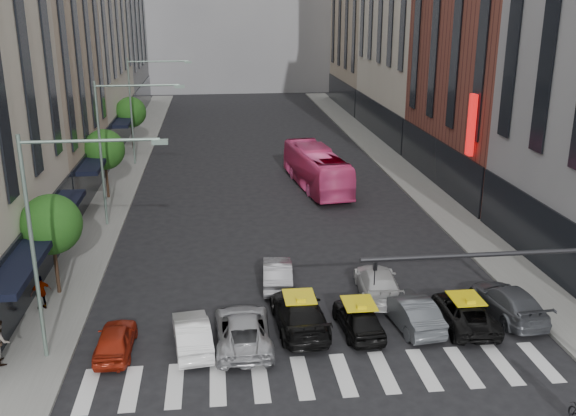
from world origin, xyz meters
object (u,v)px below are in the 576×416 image
object	(u,v)px
pedestrian_near	(0,341)
bus	(317,168)
streetlamp_near	(55,219)
streetlamp_far	(142,97)
car_white_front	(192,334)
car_red	(115,340)
taxi_left	(299,313)
pedestrian_far	(41,292)
taxi_center	(358,318)
streetlamp_mid	(115,134)

from	to	relation	value
pedestrian_near	bus	bearing A→B (deg)	-58.20
streetlamp_near	streetlamp_far	size ratio (longest dim) A/B	1.00
pedestrian_near	car_white_front	bearing A→B (deg)	-110.05
car_red	taxi_left	bearing A→B (deg)	-170.22
car_white_front	pedestrian_far	xyz separation A→B (m)	(-6.95, 4.08, 0.31)
streetlamp_near	streetlamp_far	xyz separation A→B (m)	(0.00, 32.00, 0.00)
streetlamp_far	bus	size ratio (longest dim) A/B	0.82
car_white_front	bus	xyz separation A→B (m)	(8.82, 22.99, 0.86)
streetlamp_near	taxi_center	distance (m)	13.06
pedestrian_far	taxi_left	bearing A→B (deg)	129.22
streetlamp_near	taxi_center	size ratio (longest dim) A/B	2.30
streetlamp_far	taxi_left	size ratio (longest dim) A/B	1.74
streetlamp_far	taxi_left	world-z (taller)	streetlamp_far
streetlamp_mid	car_red	xyz separation A→B (m)	(1.75, -15.86, -5.29)
streetlamp_mid	pedestrian_near	size ratio (longest dim) A/B	4.96
car_white_front	pedestrian_far	world-z (taller)	pedestrian_far
streetlamp_far	pedestrian_far	bearing A→B (deg)	-94.35
streetlamp_mid	taxi_center	distance (m)	20.07
car_red	bus	bearing A→B (deg)	-116.40
car_red	pedestrian_near	distance (m)	4.35
taxi_center	pedestrian_near	distance (m)	14.54
streetlamp_near	taxi_left	bearing A→B (deg)	8.02
taxi_left	taxi_center	distance (m)	2.57
pedestrian_far	car_white_front	bearing A→B (deg)	113.01
taxi_left	taxi_center	world-z (taller)	taxi_left
streetlamp_far	bus	xyz separation A→B (m)	(13.66, -8.83, -4.38)
streetlamp_near	car_white_front	distance (m)	7.14
car_red	pedestrian_far	bearing A→B (deg)	-45.94
streetlamp_far	pedestrian_far	size ratio (longest dim) A/B	5.44
car_white_front	pedestrian_far	bearing A→B (deg)	-37.26
streetlamp_mid	car_red	size ratio (longest dim) A/B	2.50
streetlamp_mid	pedestrian_far	distance (m)	12.91
streetlamp_mid	taxi_center	xyz separation A→B (m)	(11.94, -15.26, -5.24)
bus	pedestrian_near	distance (m)	28.51
streetlamp_mid	bus	bearing A→B (deg)	27.68
streetlamp_near	pedestrian_far	bearing A→B (deg)	116.37
taxi_center	bus	distance (m)	22.51
car_white_front	taxi_left	size ratio (longest dim) A/B	0.78
car_red	pedestrian_far	world-z (taller)	pedestrian_far
pedestrian_far	streetlamp_far	bearing A→B (deg)	-130.92
taxi_center	pedestrian_near	xyz separation A→B (m)	(-14.50, -1.02, 0.39)
streetlamp_near	car_red	size ratio (longest dim) A/B	2.50
taxi_center	streetlamp_far	bearing A→B (deg)	-73.02
streetlamp_far	pedestrian_far	world-z (taller)	streetlamp_far
streetlamp_mid	car_white_front	xyz separation A→B (m)	(4.84, -15.83, -5.24)
streetlamp_near	taxi_center	bearing A→B (deg)	3.55
streetlamp_near	pedestrian_near	distance (m)	5.49
taxi_left	bus	xyz separation A→B (m)	(4.22, 21.83, 0.77)
pedestrian_far	streetlamp_mid	bearing A→B (deg)	-136.76
car_red	taxi_center	size ratio (longest dim) A/B	0.92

